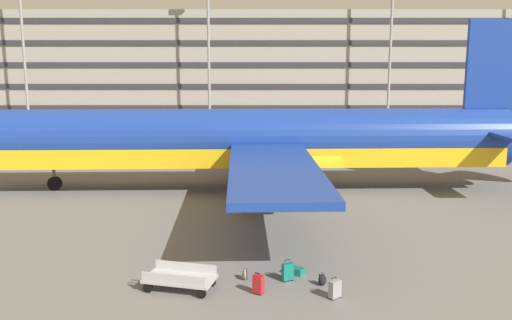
# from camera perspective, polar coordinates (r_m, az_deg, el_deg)

# --- Properties ---
(ground_plane) EXTENTS (600.00, 600.00, 0.00)m
(ground_plane) POSITION_cam_1_polar(r_m,az_deg,el_deg) (35.47, 6.54, -3.47)
(ground_plane) COLOR slate
(terminal_structure) EXTENTS (137.83, 18.26, 15.33)m
(terminal_structure) POSITION_cam_1_polar(r_m,az_deg,el_deg) (88.89, 2.54, 9.88)
(terminal_structure) COLOR gray
(terminal_structure) RESTS_ON ground_plane
(airliner) EXTENTS (39.96, 32.23, 10.99)m
(airliner) POSITION_cam_1_polar(r_m,az_deg,el_deg) (35.96, -0.12, 2.00)
(airliner) COLOR navy
(airliner) RESTS_ON ground_plane
(light_mast_far_left) EXTENTS (1.80, 0.50, 24.97)m
(light_mast_far_left) POSITION_cam_1_polar(r_m,az_deg,el_deg) (81.27, -23.29, 13.65)
(light_mast_far_left) COLOR gray
(light_mast_far_left) RESTS_ON ground_plane
(light_mast_left) EXTENTS (1.80, 0.50, 20.76)m
(light_mast_left) POSITION_cam_1_polar(r_m,az_deg,el_deg) (75.25, -5.10, 13.10)
(light_mast_left) COLOR gray
(light_mast_left) RESTS_ON ground_plane
(light_mast_center_left) EXTENTS (1.80, 0.50, 25.65)m
(light_mast_center_left) POSITION_cam_1_polar(r_m,az_deg,el_deg) (77.26, 13.73, 14.65)
(light_mast_center_left) COLOR gray
(light_mast_center_left) RESTS_ON ground_plane
(suitcase_teal) EXTENTS (0.45, 0.41, 0.84)m
(suitcase_teal) POSITION_cam_1_polar(r_m,az_deg,el_deg) (20.61, 0.10, -12.70)
(suitcase_teal) COLOR #B21E23
(suitcase_teal) RESTS_ON ground_plane
(suitcase_large) EXTENTS (0.80, 0.71, 0.28)m
(suitcase_large) POSITION_cam_1_polar(r_m,az_deg,el_deg) (22.50, 3.92, -11.35)
(suitcase_large) COLOR #147266
(suitcase_large) RESTS_ON ground_plane
(suitcase_red) EXTENTS (0.48, 0.38, 0.85)m
(suitcase_red) POSITION_cam_1_polar(r_m,az_deg,el_deg) (21.74, 3.15, -11.45)
(suitcase_red) COLOR #147266
(suitcase_red) RESTS_ON ground_plane
(suitcase_black) EXTENTS (0.50, 0.46, 0.77)m
(suitcase_black) POSITION_cam_1_polar(r_m,az_deg,el_deg) (20.46, 8.03, -13.06)
(suitcase_black) COLOR gray
(suitcase_black) RESTS_ON ground_plane
(backpack_small) EXTENTS (0.35, 0.29, 0.51)m
(backpack_small) POSITION_cam_1_polar(r_m,az_deg,el_deg) (21.51, 6.73, -12.22)
(backpack_small) COLOR black
(backpack_small) RESTS_ON ground_plane
(backpack_laid_flat) EXTENTS (0.22, 0.37, 0.49)m
(backpack_laid_flat) POSITION_cam_1_polar(r_m,az_deg,el_deg) (21.90, -1.34, -11.75)
(backpack_laid_flat) COLOR gray
(backpack_laid_flat) RESTS_ON ground_plane
(baggage_cart) EXTENTS (3.36, 1.90, 0.82)m
(baggage_cart) POSITION_cam_1_polar(r_m,az_deg,el_deg) (21.16, -8.05, -12.05)
(baggage_cart) COLOR #B7B7BC
(baggage_cart) RESTS_ON ground_plane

